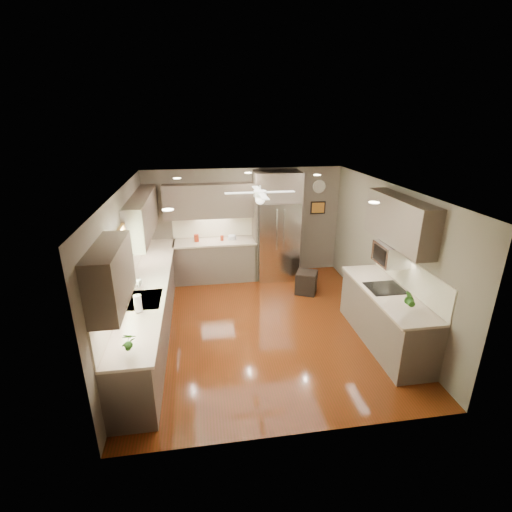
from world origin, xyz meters
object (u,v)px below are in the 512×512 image
object	(u,v)px
canister_d	(222,238)
microwave	(391,254)
soap_bottle	(138,282)
paper_towel	(138,303)
bowl	(232,239)
refrigerator	(277,228)
stool	(306,282)
canister_a	(196,238)
potted_plant_right	(410,299)
potted_plant_left	(128,341)

from	to	relation	value
canister_d	microwave	distance (m)	3.80
soap_bottle	paper_towel	xyz separation A→B (m)	(0.12, -0.82, 0.04)
bowl	refrigerator	xyz separation A→B (m)	(1.03, -0.04, 0.22)
stool	canister_a	bearing A→B (deg)	156.20
potted_plant_right	stool	size ratio (longest dim) A/B	0.55
bowl	soap_bottle	bearing A→B (deg)	-127.47
potted_plant_right	microwave	world-z (taller)	microwave
microwave	potted_plant_right	bearing A→B (deg)	-96.77
canister_a	canister_d	bearing A→B (deg)	-0.75
microwave	paper_towel	size ratio (longest dim) A/B	2.03
potted_plant_left	stool	distance (m)	4.45
microwave	bowl	bearing A→B (deg)	130.52
potted_plant_right	stool	distance (m)	2.84
bowl	refrigerator	bearing A→B (deg)	-2.51
canister_a	paper_towel	distance (m)	3.21
soap_bottle	bowl	xyz separation A→B (m)	(1.75, 2.28, -0.08)
canister_a	microwave	distance (m)	4.21
canister_a	potted_plant_left	distance (m)	4.17
soap_bottle	potted_plant_left	world-z (taller)	potted_plant_left
canister_a	soap_bottle	xyz separation A→B (m)	(-0.95, -2.28, 0.02)
potted_plant_left	paper_towel	size ratio (longest dim) A/B	1.18
canister_a	refrigerator	bearing A→B (deg)	-1.45
canister_d	refrigerator	xyz separation A→B (m)	(1.25, -0.04, 0.19)
bowl	microwave	size ratio (longest dim) A/B	0.38
potted_plant_right	refrigerator	bearing A→B (deg)	108.99
refrigerator	microwave	xyz separation A→B (m)	(1.33, -2.71, 0.29)
canister_a	potted_plant_left	bearing A→B (deg)	-101.23
canister_d	stool	world-z (taller)	canister_d
potted_plant_left	potted_plant_right	size ratio (longest dim) A/B	1.02
potted_plant_right	bowl	distance (m)	4.25
refrigerator	bowl	bearing A→B (deg)	177.49
bowl	paper_towel	distance (m)	3.50
canister_a	stool	distance (m)	2.62
canister_d	paper_towel	size ratio (longest dim) A/B	0.43
potted_plant_right	bowl	world-z (taller)	potted_plant_right
canister_d	refrigerator	size ratio (longest dim) A/B	0.05
potted_plant_right	refrigerator	distance (m)	3.77
potted_plant_left	microwave	distance (m)	4.20
stool	paper_towel	xyz separation A→B (m)	(-3.12, -2.09, 0.84)
microwave	stool	xyz separation A→B (m)	(-0.86, 1.75, -1.24)
canister_d	potted_plant_left	size ratio (longest dim) A/B	0.36
soap_bottle	potted_plant_right	xyz separation A→B (m)	(4.00, -1.33, 0.05)
bowl	microwave	distance (m)	3.66
soap_bottle	canister_d	bearing A→B (deg)	56.23
bowl	paper_towel	world-z (taller)	paper_towel
canister_d	soap_bottle	xyz separation A→B (m)	(-1.52, -2.27, 0.04)
paper_towel	refrigerator	bearing A→B (deg)	49.01
potted_plant_right	microwave	xyz separation A→B (m)	(0.10, 0.85, 0.38)
microwave	potted_plant_left	bearing A→B (deg)	-161.37
paper_towel	bowl	bearing A→B (deg)	62.30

